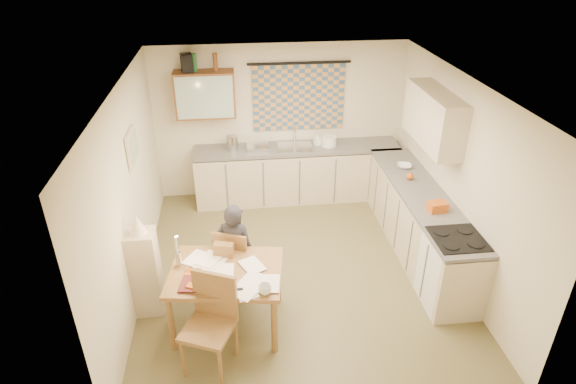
{
  "coord_description": "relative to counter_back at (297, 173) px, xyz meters",
  "views": [
    {
      "loc": [
        -0.74,
        -5.09,
        3.99
      ],
      "look_at": [
        -0.11,
        0.2,
        1.07
      ],
      "focal_mm": 30.0,
      "sensor_mm": 36.0,
      "label": 1
    }
  ],
  "objects": [
    {
      "name": "dining_table",
      "position": [
        -1.17,
        -2.85,
        -0.07
      ],
      "size": [
        1.33,
        1.08,
        0.75
      ],
      "rotation": [
        0.0,
        0.0,
        -0.15
      ],
      "color": "brown",
      "rests_on": "floor"
    },
    {
      "name": "kettle",
      "position": [
        -1.03,
        -0.0,
        0.59
      ],
      "size": [
        0.2,
        0.2,
        0.24
      ],
      "primitive_type": "cylinder",
      "rotation": [
        0.0,
        0.0,
        -0.09
      ],
      "color": "silver",
      "rests_on": "counter_back"
    },
    {
      "name": "candle",
      "position": [
        -1.67,
        -2.73,
        0.59
      ],
      "size": [
        0.02,
        0.02,
        0.22
      ],
      "primitive_type": "cylinder",
      "rotation": [
        0.0,
        0.0,
        -0.04
      ],
      "color": "white",
      "rests_on": "dining_table"
    },
    {
      "name": "floor",
      "position": [
        -0.25,
        -1.95,
        -0.46
      ],
      "size": [
        4.0,
        4.5,
        0.02
      ],
      "primitive_type": "cube",
      "color": "brown",
      "rests_on": "ground"
    },
    {
      "name": "speaker",
      "position": [
        -1.62,
        0.13,
        1.83
      ],
      "size": [
        0.2,
        0.23,
        0.26
      ],
      "primitive_type": "cube",
      "rotation": [
        0.0,
        0.0,
        0.19
      ],
      "color": "black",
      "rests_on": "wall_cabinet"
    },
    {
      "name": "tap",
      "position": [
        -0.02,
        0.18,
        0.61
      ],
      "size": [
        0.04,
        0.04,
        0.28
      ],
      "primitive_type": "cylinder",
      "rotation": [
        0.0,
        0.0,
        0.38
      ],
      "color": "silver",
      "rests_on": "counter_back"
    },
    {
      "name": "ceiling",
      "position": [
        -0.25,
        -1.95,
        2.06
      ],
      "size": [
        4.0,
        4.5,
        0.02
      ],
      "primitive_type": "cube",
      "color": "white",
      "rests_on": "floor"
    },
    {
      "name": "book",
      "position": [
        -1.6,
        -2.89,
        0.31
      ],
      "size": [
        0.21,
        0.26,
        0.02
      ],
      "primitive_type": "imported",
      "rotation": [
        0.0,
        0.0,
        -0.07
      ],
      "color": "#BF5214",
      "rests_on": "dining_table"
    },
    {
      "name": "bottle_green",
      "position": [
        -1.51,
        0.13,
        1.83
      ],
      "size": [
        0.08,
        0.08,
        0.26
      ],
      "primitive_type": "cylinder",
      "rotation": [
        0.0,
        0.0,
        -0.17
      ],
      "color": "#195926",
      "rests_on": "wall_cabinet"
    },
    {
      "name": "soap_bottle",
      "position": [
        0.33,
        0.05,
        0.57
      ],
      "size": [
        0.16,
        0.16,
        0.2
      ],
      "primitive_type": "imported",
      "rotation": [
        0.0,
        0.0,
        0.4
      ],
      "color": "white",
      "rests_on": "counter_back"
    },
    {
      "name": "wall_cabinet",
      "position": [
        -1.4,
        0.13,
        1.35
      ],
      "size": [
        0.9,
        0.34,
        0.7
      ],
      "primitive_type": "cube",
      "color": "brown",
      "rests_on": "wall_back"
    },
    {
      "name": "eyeglasses",
      "position": [
        -1.06,
        -3.19,
        0.31
      ],
      "size": [
        0.13,
        0.05,
        0.02
      ],
      "primitive_type": "cube",
      "rotation": [
        0.0,
        0.0,
        0.07
      ],
      "color": "black",
      "rests_on": "dining_table"
    },
    {
      "name": "person",
      "position": [
        -1.06,
        -2.34,
        0.18
      ],
      "size": [
        0.66,
        0.6,
        1.27
      ],
      "primitive_type": "imported",
      "rotation": [
        0.0,
        0.0,
        2.79
      ],
      "color": "black",
      "rests_on": "floor"
    },
    {
      "name": "wall_cabinet_glass",
      "position": [
        -1.4,
        -0.04,
        1.35
      ],
      "size": [
        0.84,
        0.02,
        0.64
      ],
      "primitive_type": "cube",
      "color": "#99B2A5",
      "rests_on": "wall_back"
    },
    {
      "name": "wall_right",
      "position": [
        1.76,
        -1.95,
        0.8
      ],
      "size": [
        0.02,
        4.5,
        2.5
      ],
      "primitive_type": "cube",
      "color": "beige",
      "rests_on": "floor"
    },
    {
      "name": "candle_holder",
      "position": [
        -1.67,
        -2.7,
        0.39
      ],
      "size": [
        0.06,
        0.06,
        0.18
      ],
      "primitive_type": "cylinder",
      "rotation": [
        0.0,
        0.0,
        -0.01
      ],
      "color": "silver",
      "rests_on": "dining_table"
    },
    {
      "name": "fruit_orange",
      "position": [
        1.4,
        -1.31,
        0.52
      ],
      "size": [
        0.1,
        0.1,
        0.1
      ],
      "primitive_type": "sphere",
      "color": "#BF5214",
      "rests_on": "counter_right"
    },
    {
      "name": "chair_far",
      "position": [
        -1.06,
        -2.27,
        -0.16
      ],
      "size": [
        0.55,
        0.55,
        0.94
      ],
      "rotation": [
        0.0,
        0.0,
        2.77
      ],
      "color": "brown",
      "rests_on": "floor"
    },
    {
      "name": "wall_left",
      "position": [
        -2.26,
        -1.95,
        0.8
      ],
      "size": [
        0.02,
        4.5,
        2.5
      ],
      "primitive_type": "cube",
      "color": "beige",
      "rests_on": "floor"
    },
    {
      "name": "orange_bag",
      "position": [
        1.45,
        -2.17,
        0.53
      ],
      "size": [
        0.23,
        0.18,
        0.12
      ],
      "primitive_type": "cube",
      "rotation": [
        0.0,
        0.0,
        0.09
      ],
      "color": "#BF5214",
      "rests_on": "counter_right"
    },
    {
      "name": "letter_rack",
      "position": [
        -1.18,
        -2.57,
        0.38
      ],
      "size": [
        0.24,
        0.16,
        0.16
      ],
      "primitive_type": "cube",
      "rotation": [
        0.0,
        0.0,
        -0.27
      ],
      "color": "brown",
      "rests_on": "dining_table"
    },
    {
      "name": "bottle_brown",
      "position": [
        -1.21,
        0.13,
        1.83
      ],
      "size": [
        0.09,
        0.09,
        0.26
      ],
      "primitive_type": "cylinder",
      "rotation": [
        0.0,
        0.0,
        -0.34
      ],
      "color": "brown",
      "rests_on": "wall_cabinet"
    },
    {
      "name": "print_canvas",
      "position": [
        -2.19,
        -1.55,
        1.25
      ],
      "size": [
        0.01,
        0.42,
        0.32
      ],
      "primitive_type": "cube",
      "color": "beige",
      "rests_on": "wall_left"
    },
    {
      "name": "counter_right",
      "position": [
        1.45,
        -1.7,
        -0.0
      ],
      "size": [
        0.62,
        2.95,
        0.92
      ],
      "color": "#BFAC8D",
      "rests_on": "floor"
    },
    {
      "name": "window_blind",
      "position": [
        0.05,
        0.27,
        1.2
      ],
      "size": [
        1.45,
        0.03,
        1.05
      ],
      "primitive_type": "cube",
      "color": "#385879",
      "rests_on": "wall_back"
    },
    {
      "name": "candle_flame",
      "position": [
        -1.65,
        -2.74,
        0.71
      ],
      "size": [
        0.02,
        0.02,
        0.02
      ],
      "primitive_type": "sphere",
      "color": "#FFCC66",
      "rests_on": "dining_table"
    },
    {
      "name": "shelf_stand",
      "position": [
        -2.09,
        -2.5,
        0.09
      ],
      "size": [
        0.32,
        0.3,
        1.09
      ],
      "primitive_type": "cube",
      "color": "#BFAC8D",
      "rests_on": "floor"
    },
    {
      "name": "lampshade",
      "position": [
        -2.09,
        -2.5,
        0.75
      ],
      "size": [
        0.2,
        0.2,
        0.22
      ],
      "primitive_type": "cone",
      "color": "beige",
      "rests_on": "shelf_stand"
    },
    {
      "name": "chair_near",
      "position": [
        -1.35,
        -3.43,
        -0.13
      ],
      "size": [
        0.62,
        0.62,
        1.04
      ],
      "rotation": [
        0.0,
        0.0,
        -0.41
      ],
      "color": "brown",
      "rests_on": "floor"
    },
    {
      "name": "bowl",
      "position": [
        1.45,
        -0.94,
        0.49
      ],
      "size": [
        0.31,
        0.31,
        0.05
      ],
      "primitive_type": "imported",
      "rotation": [
        0.0,
        0.0,
        -0.25
      ],
      "color": "white",
      "rests_on": "counter_right"
    },
    {
      "name": "mug",
      "position": [
        -0.77,
        -3.27,
        0.35
      ],
      "size": [
        0.17,
        0.17,
        0.11
      ],
      "primitive_type": "imported",
      "rotation": [
        0.0,
        0.0,
        0.14
      ],
      "color": "white",
      "rests_on": "dining_table"
    },
    {
      "name": "sink",
      "position": [
        -0.04,
        -0.0,
        0.43
      ],
      "size": [
        0.57,
        0.48,
        0.1
      ],
      "primitive_type": "cube",
      "rotation": [
        0.0,
        0.0,
        -0.05
      ],
      "color": "silver",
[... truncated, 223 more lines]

